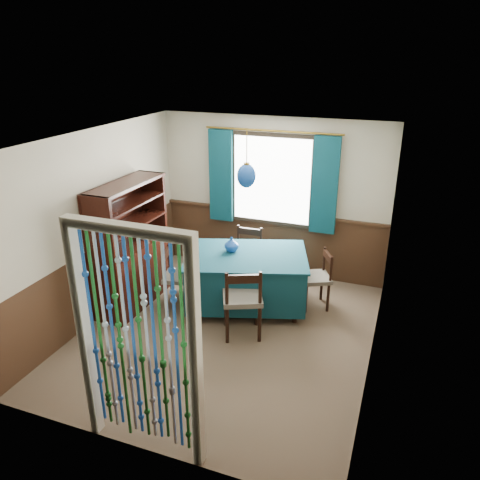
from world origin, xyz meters
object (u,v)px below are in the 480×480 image
at_px(chair_near, 243,299).
at_px(chair_far, 246,256).
at_px(sideboard, 132,263).
at_px(vase_table, 232,245).
at_px(dining_table, 246,277).
at_px(vase_sideboard, 144,233).
at_px(pendant_lamp, 247,176).
at_px(bowl_shelf, 123,227).
at_px(chair_right, 317,278).
at_px(chair_left, 177,276).

xyz_separation_m(chair_near, chair_far, (-0.43, 1.35, -0.04)).
relative_size(sideboard, vase_table, 9.32).
distance_m(dining_table, vase_table, 0.49).
xyz_separation_m(chair_far, vase_sideboard, (-1.27, -0.81, 0.50)).
relative_size(chair_far, pendant_lamp, 1.19).
xyz_separation_m(dining_table, bowl_shelf, (-1.49, -0.65, 0.78)).
bearing_deg(chair_near, chair_right, 31.51).
bearing_deg(chair_right, vase_table, 77.34).
relative_size(dining_table, sideboard, 1.08).
height_order(chair_left, pendant_lamp, pendant_lamp).
distance_m(pendant_lamp, bowl_shelf, 1.76).
bearing_deg(dining_table, vase_table, 150.40).
bearing_deg(chair_far, bowl_shelf, 44.14).
distance_m(chair_near, chair_far, 1.42).
height_order(chair_left, bowl_shelf, bowl_shelf).
distance_m(chair_far, pendant_lamp, 1.57).
relative_size(chair_near, chair_left, 1.11).
xyz_separation_m(chair_near, vase_sideboard, (-1.70, 0.54, 0.46)).
height_order(pendant_lamp, bowl_shelf, pendant_lamp).
bearing_deg(pendant_lamp, dining_table, 82.43).
distance_m(chair_right, vase_table, 1.28).
xyz_separation_m(chair_right, vase_sideboard, (-2.42, -0.52, 0.53)).
height_order(sideboard, vase_table, sideboard).
relative_size(chair_right, vase_sideboard, 4.74).
bearing_deg(vase_sideboard, dining_table, 6.65).
bearing_deg(chair_right, chair_left, 83.68).
bearing_deg(chair_near, chair_left, 137.30).
distance_m(chair_left, vase_sideboard, 0.80).
xyz_separation_m(chair_far, bowl_shelf, (-1.27, -1.29, 0.76)).
relative_size(chair_near, sideboard, 0.55).
height_order(chair_right, vase_table, vase_table).
xyz_separation_m(sideboard, vase_table, (1.32, 0.48, 0.28)).
bearing_deg(chair_right, dining_table, 83.34).
bearing_deg(chair_far, pendant_lamp, 107.97).
bearing_deg(sideboard, chair_far, 40.43).
relative_size(dining_table, chair_left, 2.19).
bearing_deg(vase_table, vase_sideboard, -170.01).
xyz_separation_m(chair_far, chair_left, (-0.67, -0.98, -0.01)).
relative_size(pendant_lamp, vase_table, 3.97).
distance_m(chair_left, sideboard, 0.68).
bearing_deg(vase_sideboard, chair_far, 32.55).
bearing_deg(chair_left, chair_far, 130.53).
bearing_deg(vase_sideboard, pendant_lamp, 6.65).
xyz_separation_m(chair_right, sideboard, (-2.48, -0.77, 0.17)).
bearing_deg(chair_near, chair_far, 83.59).
xyz_separation_m(chair_left, sideboard, (-0.66, -0.09, 0.15)).
bearing_deg(bowl_shelf, chair_right, 22.28).
bearing_deg(chair_left, chair_near, 56.44).
height_order(chair_far, chair_right, chair_far).
bearing_deg(vase_table, pendant_lamp, -11.65).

